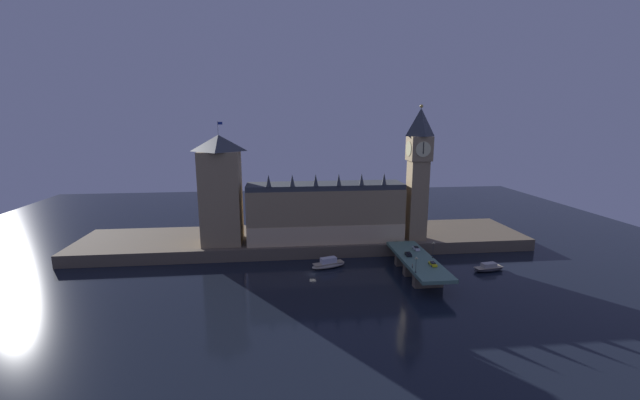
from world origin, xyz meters
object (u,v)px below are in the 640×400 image
object	(u,v)px
car_southbound_lead	(433,264)
boat_downstream	(489,268)
car_northbound_lead	(408,254)
street_lamp_mid	(433,248)
clock_tower	(418,170)
car_southbound_trail	(416,248)
victoria_tower	(221,190)
street_lamp_near	(416,263)
pedestrian_near_rail	(412,266)
boat_upstream	(328,264)

from	to	relation	value
car_southbound_lead	boat_downstream	bearing A→B (deg)	17.89
car_northbound_lead	street_lamp_mid	bearing A→B (deg)	-20.36
clock_tower	boat_downstream	size ratio (longest dim) A/B	4.46
clock_tower	car_southbound_trail	size ratio (longest dim) A/B	13.63
street_lamp_mid	victoria_tower	bearing A→B (deg)	158.21
boat_downstream	street_lamp_near	bearing A→B (deg)	-157.54
victoria_tower	car_southbound_lead	xyz separation A→B (m)	(85.28, -43.77, -23.11)
car_northbound_lead	pedestrian_near_rail	xyz separation A→B (m)	(-2.92, -13.42, 0.21)
street_lamp_mid	boat_upstream	xyz separation A→B (m)	(-41.51, 11.67, -9.70)
clock_tower	boat_downstream	xyz separation A→B (m)	(21.77, -29.87, -38.09)
clock_tower	boat_upstream	bearing A→B (deg)	-157.02
car_southbound_trail	pedestrian_near_rail	distance (m)	22.00
car_southbound_trail	boat_upstream	world-z (taller)	car_southbound_trail
victoria_tower	street_lamp_mid	world-z (taller)	victoria_tower
victoria_tower	street_lamp_near	distance (m)	93.30
pedestrian_near_rail	car_southbound_lead	bearing A→B (deg)	10.81
street_lamp_near	boat_downstream	xyz separation A→B (m)	(37.68, 15.57, -9.70)
street_lamp_near	boat_upstream	bearing A→B (deg)	137.73
car_southbound_trail	boat_upstream	distance (m)	38.71
car_northbound_lead	car_southbound_lead	world-z (taller)	car_northbound_lead
clock_tower	boat_downstream	world-z (taller)	clock_tower
car_southbound_trail	boat_upstream	size ratio (longest dim) A/B	0.29
car_southbound_trail	boat_downstream	xyz separation A→B (m)	(28.53, -9.30, -6.59)
victoria_tower	boat_downstream	xyz separation A→B (m)	(113.80, -34.56, -29.64)
victoria_tower	boat_downstream	size ratio (longest dim) A/B	3.93
clock_tower	street_lamp_mid	size ratio (longest dim) A/B	9.40
car_northbound_lead	boat_downstream	bearing A→B (deg)	-4.23
street_lamp_near	street_lamp_mid	size ratio (longest dim) A/B	0.90
car_northbound_lead	street_lamp_mid	world-z (taller)	street_lamp_mid
car_southbound_lead	pedestrian_near_rail	size ratio (longest dim) A/B	2.67
car_northbound_lead	pedestrian_near_rail	distance (m)	13.74
victoria_tower	car_southbound_trail	size ratio (longest dim) A/B	12.03
car_northbound_lead	pedestrian_near_rail	world-z (taller)	pedestrian_near_rail
victoria_tower	clock_tower	bearing A→B (deg)	-2.92
car_southbound_trail	boat_downstream	size ratio (longest dim) A/B	0.33
street_lamp_mid	boat_upstream	size ratio (longest dim) A/B	0.43
victoria_tower	car_southbound_lead	distance (m)	98.60
victoria_tower	street_lamp_near	xyz separation A→B (m)	(76.12, -50.13, -19.94)
clock_tower	boat_upstream	xyz separation A→B (m)	(-44.94, -19.06, -37.69)
car_northbound_lead	boat_upstream	xyz separation A→B (m)	(-32.35, 8.27, -6.18)
pedestrian_near_rail	boat_upstream	bearing A→B (deg)	143.61
victoria_tower	pedestrian_near_rail	distance (m)	91.88
car_northbound_lead	pedestrian_near_rail	size ratio (longest dim) A/B	2.16
street_lamp_near	boat_downstream	distance (m)	41.91
victoria_tower	car_northbound_lead	world-z (taller)	victoria_tower
car_southbound_lead	boat_downstream	distance (m)	30.68
street_lamp_mid	street_lamp_near	bearing A→B (deg)	-130.28
car_southbound_lead	boat_upstream	bearing A→B (deg)	152.34
victoria_tower	street_lamp_near	world-z (taller)	victoria_tower
street_lamp_mid	boat_upstream	distance (m)	44.19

